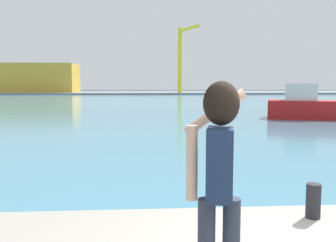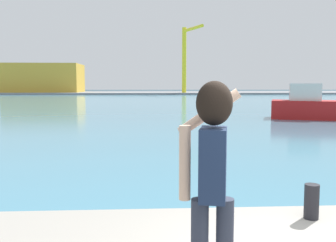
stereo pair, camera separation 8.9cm
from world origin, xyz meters
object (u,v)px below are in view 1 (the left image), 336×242
at_px(person_photographer, 219,168).
at_px(warehouse_left, 40,78).
at_px(port_crane, 182,54).
at_px(boat_moored_2, 309,106).
at_px(harbor_bollard, 313,201).

height_order(person_photographer, warehouse_left, warehouse_left).
height_order(person_photographer, port_crane, port_crane).
bearing_deg(warehouse_left, port_crane, -14.51).
relative_size(person_photographer, port_crane, 0.12).
bearing_deg(boat_moored_2, port_crane, 112.56).
bearing_deg(boat_moored_2, harbor_bollard, -94.30).
distance_m(harbor_bollard, port_crane, 82.35).
bearing_deg(boat_moored_2, warehouse_left, 138.04).
xyz_separation_m(person_photographer, port_crane, (8.46, 83.33, 7.63)).
bearing_deg(harbor_bollard, person_photographer, -133.06).
xyz_separation_m(warehouse_left, port_crane, (34.44, -8.91, 5.48)).
height_order(harbor_bollard, warehouse_left, warehouse_left).
bearing_deg(port_crane, harbor_bollard, -94.81).
height_order(person_photographer, boat_moored_2, boat_moored_2).
relative_size(boat_moored_2, port_crane, 0.42).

